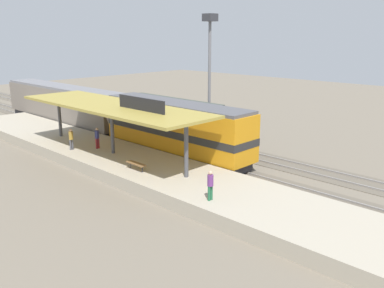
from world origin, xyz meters
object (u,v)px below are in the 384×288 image
(freight_car, at_px, (170,117))
(light_mast, at_px, (210,50))
(person_waiting, at_px, (210,184))
(person_boarding, at_px, (97,137))
(locomotive, at_px, (175,129))
(platform_bench, at_px, (136,164))
(passenger_carriage_single, at_px, (62,105))
(person_walking, at_px, (71,138))

(freight_car, xyz_separation_m, light_mast, (3.20, -2.33, 6.43))
(person_waiting, bearing_deg, person_boarding, 82.62)
(locomotive, height_order, light_mast, light_mast)
(platform_bench, height_order, freight_car, freight_car)
(platform_bench, height_order, person_boarding, person_boarding)
(passenger_carriage_single, distance_m, freight_car, 13.19)
(person_waiting, bearing_deg, light_mast, 41.97)
(light_mast, xyz_separation_m, person_waiting, (-14.26, -12.82, -6.54))
(person_walking, bearing_deg, locomotive, -40.24)
(platform_bench, xyz_separation_m, person_walking, (-0.34, 7.77, 0.51))
(platform_bench, relative_size, person_waiting, 0.99)
(passenger_carriage_single, bearing_deg, person_waiting, -103.21)
(platform_bench, bearing_deg, person_waiting, -93.67)
(platform_bench, distance_m, passenger_carriage_single, 21.29)
(platform_bench, relative_size, passenger_carriage_single, 0.08)
(person_boarding, bearing_deg, passenger_carriage_single, 71.26)
(person_boarding, bearing_deg, light_mast, -4.14)
(freight_car, bearing_deg, person_boarding, -171.22)
(passenger_carriage_single, bearing_deg, locomotive, -90.00)
(platform_bench, distance_m, freight_car, 13.33)
(locomotive, distance_m, passenger_carriage_single, 18.00)
(platform_bench, xyz_separation_m, light_mast, (13.80, 5.72, 7.05))
(freight_car, height_order, person_boarding, freight_car)
(light_mast, relative_size, person_walking, 6.84)
(light_mast, xyz_separation_m, person_boarding, (-12.48, 0.90, -6.54))
(locomotive, bearing_deg, person_boarding, 137.98)
(light_mast, xyz_separation_m, person_walking, (-14.14, 2.05, -6.54))
(person_waiting, bearing_deg, freight_car, 53.89)
(platform_bench, xyz_separation_m, person_waiting, (-0.46, -7.11, 0.51))
(locomotive, bearing_deg, passenger_carriage_single, 90.00)
(locomotive, bearing_deg, person_waiting, -124.17)
(person_boarding, bearing_deg, locomotive, -42.02)
(platform_bench, bearing_deg, freight_car, 37.21)
(locomotive, relative_size, person_waiting, 8.44)
(freight_car, bearing_deg, passenger_carriage_single, 110.42)
(person_walking, bearing_deg, freight_car, 1.48)
(light_mast, distance_m, person_walking, 15.71)
(freight_car, relative_size, person_boarding, 7.02)
(platform_bench, bearing_deg, person_boarding, 78.70)
(platform_bench, xyz_separation_m, freight_car, (10.60, 8.05, 0.63))
(light_mast, bearing_deg, locomotive, -156.99)
(passenger_carriage_single, height_order, person_boarding, passenger_carriage_single)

